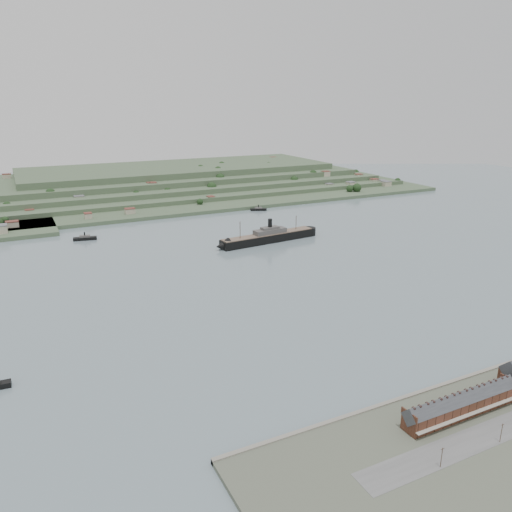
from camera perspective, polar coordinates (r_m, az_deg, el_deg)
name	(u,v)px	position (r m, az deg, el deg)	size (l,w,h in m)	color
ground	(280,284)	(351.20, 2.75, -3.19)	(1400.00, 1400.00, 0.00)	slate
terrace_row	(461,404)	(224.70, 22.36, -15.38)	(55.60, 9.80, 11.07)	#462719
far_peninsula	(161,183)	(714.26, -10.81, 8.16)	(760.00, 309.00, 30.00)	#384A31
steamship	(266,237)	(450.11, 1.12, 2.13)	(106.20, 22.20, 25.48)	black
ferry_west	(85,238)	(484.98, -18.96, 1.95)	(21.35, 9.61, 7.74)	black
ferry_east	(258,209)	(582.35, 0.29, 5.38)	(19.07, 11.69, 6.94)	black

